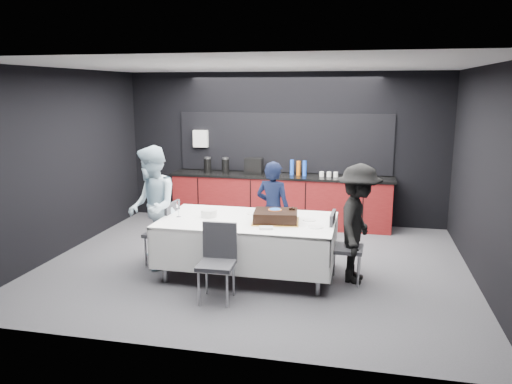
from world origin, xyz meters
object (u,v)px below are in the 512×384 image
chair_left (166,228)px  person_right (358,224)px  chair_near (218,256)px  cake_assembly (276,216)px  person_left (152,208)px  chair_right (340,242)px  champagne_flute (178,205)px  plate_stack (209,213)px  party_table (248,229)px  person_center (273,210)px

chair_left → person_right: size_ratio=0.59×
chair_near → cake_assembly: bearing=54.9°
person_left → cake_assembly: bearing=60.9°
cake_assembly → chair_left: 1.67m
person_left → person_right: (2.83, 0.07, -0.08)m
chair_right → champagne_flute: bearing=-177.1°
cake_assembly → person_right: bearing=7.4°
cake_assembly → plate_stack: size_ratio=3.02×
chair_left → person_right: 2.70m
champagne_flute → chair_near: 1.17m
chair_right → party_table: bearing=-178.7°
cake_assembly → chair_left: size_ratio=0.71×
plate_stack → person_right: 2.00m
plate_stack → chair_left: chair_left is taller
champagne_flute → chair_right: 2.23m
cake_assembly → chair_right: cake_assembly is taller
champagne_flute → person_right: (2.41, 0.17, -0.16)m
chair_left → person_center: bearing=22.6°
plate_stack → party_table: bearing=-0.1°
party_table → chair_left: bearing=173.5°
chair_left → plate_stack: bearing=-11.5°
champagne_flute → person_center: person_center is taller
chair_left → champagne_flute: bearing=-38.3°
party_table → person_right: size_ratio=1.49×
person_right → chair_left: bearing=96.0°
plate_stack → chair_near: (0.38, -0.85, -0.30)m
party_table → person_center: size_ratio=1.58×
plate_stack → person_left: (-0.83, 0.01, 0.03)m
person_center → champagne_flute: bearing=49.9°
chair_near → person_right: bearing=30.0°
person_center → chair_right: bearing=159.8°
cake_assembly → chair_near: (-0.56, -0.80, -0.32)m
champagne_flute → person_left: person_left is taller
cake_assembly → chair_left: cake_assembly is taller
chair_right → chair_near: bearing=-147.9°
person_center → chair_near: bearing=91.3°
person_right → person_center: bearing=69.3°
cake_assembly → plate_stack: bearing=176.6°
plate_stack → chair_left: (-0.69, 0.14, -0.30)m
plate_stack → chair_near: 0.98m
party_table → plate_stack: 0.58m
champagne_flute → cake_assembly: bearing=1.1°
chair_near → person_center: (0.38, 1.59, 0.20)m
person_center → chair_left: bearing=37.1°
person_right → chair_near: bearing=127.2°
chair_left → chair_right: (2.48, -0.11, 0.00)m
cake_assembly → person_right: 1.07m
champagne_flute → person_left: size_ratio=0.13×
person_center → plate_stack: bearing=59.1°
chair_left → person_left: bearing=-136.6°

